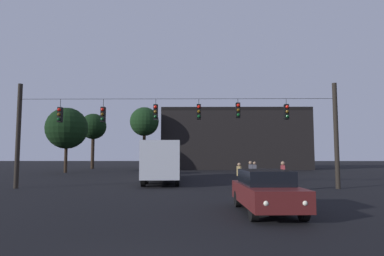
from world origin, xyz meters
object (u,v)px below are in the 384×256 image
Objects in this scene: pedestrian_crossing_left at (283,174)px; pedestrian_crossing_right at (255,172)px; city_bus at (163,158)px; tree_left_silhouette at (67,128)px; pedestrian_near_bus at (251,172)px; car_far_left at (159,167)px; tree_behind_building at (144,122)px; tree_right_far at (93,127)px; car_near_right at (266,190)px; pedestrian_crossing_center at (239,174)px.

pedestrian_crossing_left is 1.06× the size of pedestrian_crossing_right.
pedestrian_crossing_left reaches higher than pedestrian_crossing_right.
tree_left_silhouette is (-12.73, 12.44, 3.37)m from city_bus.
pedestrian_near_bus is 25.56m from tree_left_silhouette.
car_far_left is 0.52× the size of tree_behind_building.
pedestrian_crossing_right is at bearing -58.03° from car_far_left.
tree_right_far reaches higher than pedestrian_crossing_right.
car_near_right is 2.77× the size of pedestrian_crossing_center.
tree_behind_building is at bearing 115.83° from pedestrian_crossing_left.
pedestrian_crossing_center is at bearing -45.11° from city_bus.
city_bus is at bearing 110.38° from car_near_right.
tree_right_far is at bearing 119.13° from city_bus.
tree_right_far is at bearing 91.98° from tree_left_silhouette.
car_near_right is 9.67m from pedestrian_near_bus.
pedestrian_crossing_right is at bearing -53.12° from tree_right_far.
city_bus is 1.31× the size of tree_behind_building.
city_bus is 14.75m from car_near_right.
car_near_right is 0.99× the size of car_far_left.
city_bus is 6.91× the size of pedestrian_crossing_right.
pedestrian_crossing_center is 25.69m from tree_left_silhouette.
pedestrian_near_bus is (-1.39, 2.74, -0.02)m from pedestrian_crossing_left.
car_near_right is at bearing -63.96° from tree_right_far.
pedestrian_crossing_right is at bearing 68.58° from pedestrian_near_bus.
car_near_right is 0.52× the size of tree_behind_building.
pedestrian_crossing_center is (5.31, -5.33, -0.98)m from city_bus.
pedestrian_crossing_center is at bearing 145.08° from pedestrian_crossing_left.
pedestrian_near_bus is 0.20× the size of tree_right_far.
pedestrian_near_bus is 34.21m from tree_right_far.
pedestrian_crossing_left is 0.22× the size of tree_left_silhouette.
car_near_right is 41.91m from tree_right_far.
car_near_right and car_far_left have the same top height.
tree_behind_building reaches higher than pedestrian_crossing_center.
pedestrian_crossing_left is at bearing -55.79° from tree_right_far.
pedestrian_near_bus is (0.89, 1.15, 0.05)m from pedestrian_crossing_center.
pedestrian_crossing_center is at bearing -44.57° from tree_left_silhouette.
tree_behind_building reaches higher than tree_right_far.
car_far_left is 16.99m from pedestrian_crossing_center.
pedestrian_crossing_left is 27.91m from tree_behind_building.
pedestrian_near_bus is (-0.51, -1.29, 0.04)m from pedestrian_crossing_right.
city_bus is at bearing 137.64° from pedestrian_crossing_left.
pedestrian_crossing_right is 25.13m from tree_left_silhouette.
tree_behind_building reaches higher than car_near_right.
pedestrian_crossing_left is 1.02× the size of pedestrian_near_bus.
pedestrian_crossing_center is at bearing -57.45° from tree_right_far.
tree_behind_building is at bearing 106.70° from car_near_right.
tree_right_far is (-11.63, 13.29, 5.58)m from car_far_left.
pedestrian_crossing_left is at bearing -64.17° from tree_behind_building.
tree_behind_building is (-9.44, 31.48, 5.73)m from car_near_right.
tree_behind_building reaches higher than pedestrian_crossing_right.
tree_left_silhouette is at bearing 141.74° from pedestrian_crossing_right.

